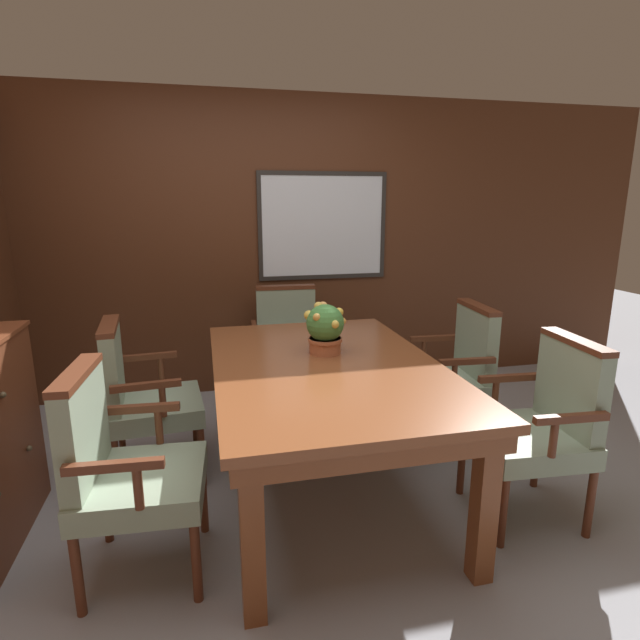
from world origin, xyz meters
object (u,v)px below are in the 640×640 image
chair_left_near (122,465)px  chair_left_far (141,394)px  chair_right_far (454,369)px  chair_head_far (288,342)px  dining_table (326,379)px  chair_right_near (542,421)px  potted_plant (325,328)px

chair_left_near → chair_left_far: 0.82m
chair_right_far → chair_left_far: size_ratio=1.00×
chair_head_far → chair_left_far: size_ratio=1.00×
dining_table → chair_left_near: (-0.99, -0.41, -0.15)m
dining_table → chair_right_near: chair_right_near is taller
chair_right_far → dining_table: bearing=-63.3°
chair_left_near → chair_head_far: same height
potted_plant → dining_table: bearing=-101.3°
chair_head_far → chair_right_near: bearing=-56.7°
dining_table → chair_left_far: size_ratio=1.93×
chair_head_far → dining_table: bearing=-87.2°
chair_right_far → potted_plant: (-0.94, -0.22, 0.39)m
chair_left_far → chair_left_near: bearing=175.6°
chair_left_near → chair_right_near: bearing=-87.1°
chair_right_near → chair_right_far: bearing=-173.1°
chair_head_far → chair_left_far: 1.34m
chair_left_near → chair_right_far: (1.97, 0.81, 0.00)m
chair_head_far → potted_plant: 1.18m
chair_left_near → potted_plant: size_ratio=3.29×
chair_right_far → chair_left_far: 1.98m
chair_right_far → chair_head_far: bearing=-128.3°
potted_plant → chair_left_far: bearing=167.5°
chair_left_near → dining_table: bearing=-63.6°
chair_right_near → potted_plant: potted_plant is taller
chair_left_near → chair_left_far: (-0.01, 0.82, 0.00)m
chair_left_near → chair_head_far: (1.00, 1.71, 0.00)m
potted_plant → chair_right_near: bearing=-32.4°
chair_right_near → chair_head_far: (-1.01, 1.73, 0.00)m
chair_right_near → potted_plant: bearing=-118.4°
chair_head_far → potted_plant: potted_plant is taller
dining_table → chair_head_far: size_ratio=1.93×
chair_right_far → potted_plant: bearing=-72.3°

